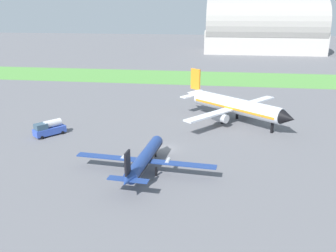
% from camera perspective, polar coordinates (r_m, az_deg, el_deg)
% --- Properties ---
extents(ground_plane, '(600.00, 600.00, 0.00)m').
position_cam_1_polar(ground_plane, '(68.43, -0.22, -3.68)').
color(ground_plane, slate).
extents(grass_taxiway_strip, '(360.00, 28.00, 0.08)m').
position_cam_1_polar(grass_taxiway_strip, '(138.78, 4.24, 7.72)').
color(grass_taxiway_strip, '#549342').
rests_on(grass_taxiway_strip, ground_plane).
extents(airplane_foreground_turboprop, '(23.37, 20.03, 7.00)m').
position_cam_1_polar(airplane_foreground_turboprop, '(58.06, -3.77, -5.17)').
color(airplane_foreground_turboprop, navy).
rests_on(airplane_foreground_turboprop, ground_plane).
extents(airplane_midfield_jet, '(26.19, 25.67, 11.07)m').
position_cam_1_polar(airplane_midfield_jet, '(84.61, 10.49, 3.21)').
color(airplane_midfield_jet, silver).
rests_on(airplane_midfield_jet, ground_plane).
extents(fuel_truck_midfield, '(5.95, 6.56, 3.29)m').
position_cam_1_polar(fuel_truck_midfield, '(79.09, -18.48, -0.35)').
color(fuel_truck_midfield, '#334FB2').
rests_on(fuel_truck_midfield, ground_plane).
extents(hangar_distant, '(67.54, 29.68, 30.55)m').
position_cam_1_polar(hangar_distant, '(222.43, 15.03, 14.58)').
color(hangar_distant, '#BCB7B2').
rests_on(hangar_distant, ground_plane).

